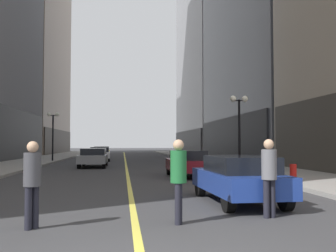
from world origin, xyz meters
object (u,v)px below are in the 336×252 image
at_px(car_maroon, 187,163).
at_px(street_lamp_left_far, 53,126).
at_px(car_grey, 94,157).
at_px(pedestrian_in_green_parka, 178,174).
at_px(car_yellow, 102,152).
at_px(fire_hydrant_right, 293,174).
at_px(car_blue, 238,177).
at_px(pedestrian_in_grey_suit, 269,172).
at_px(car_white, 100,153).
at_px(pedestrian_with_orange_bag, 32,178).
at_px(street_lamp_right_mid, 239,116).

bearing_deg(car_maroon, street_lamp_left_far, 120.20).
height_order(car_grey, pedestrian_in_green_parka, pedestrian_in_green_parka).
xyz_separation_m(car_yellow, fire_hydrant_right, (9.59, -30.19, -0.32)).
height_order(street_lamp_left_far, fire_hydrant_right, street_lamp_left_far).
bearing_deg(street_lamp_left_far, car_blue, -69.09).
bearing_deg(car_blue, car_maroon, 90.21).
bearing_deg(car_maroon, pedestrian_in_grey_suit, -89.59).
bearing_deg(fire_hydrant_right, car_maroon, 138.86).
xyz_separation_m(car_blue, pedestrian_in_green_parka, (-2.09, -2.62, 0.31)).
bearing_deg(pedestrian_in_green_parka, car_white, 96.42).
bearing_deg(car_white, car_maroon, -73.80).
relative_size(pedestrian_with_orange_bag, street_lamp_left_far, 0.39).
distance_m(car_maroon, pedestrian_in_grey_suit, 10.70).
relative_size(car_blue, pedestrian_in_green_parka, 2.43).
xyz_separation_m(pedestrian_with_orange_bag, street_lamp_left_far, (-4.37, 27.34, 2.25)).
bearing_deg(pedestrian_in_green_parka, pedestrian_with_orange_bag, -176.96).
distance_m(car_white, pedestrian_in_green_parka, 29.86).
height_order(car_maroon, street_lamp_right_mid, street_lamp_right_mid).
xyz_separation_m(car_grey, street_lamp_right_mid, (8.72, -6.43, 2.54)).
distance_m(car_grey, car_yellow, 17.81).
distance_m(pedestrian_with_orange_bag, street_lamp_left_far, 27.78).
distance_m(car_maroon, fire_hydrant_right, 5.25).
height_order(car_maroon, fire_hydrant_right, car_maroon).
relative_size(pedestrian_with_orange_bag, pedestrian_in_grey_suit, 0.97).
distance_m(car_maroon, street_lamp_left_far, 18.77).
height_order(car_blue, pedestrian_in_grey_suit, pedestrian_in_grey_suit).
distance_m(car_maroon, pedestrian_with_orange_bag, 12.32).
relative_size(car_blue, car_white, 0.91).
relative_size(car_maroon, street_lamp_right_mid, 0.91).
relative_size(car_maroon, car_grey, 0.84).
relative_size(pedestrian_in_green_parka, street_lamp_right_mid, 0.40).
bearing_deg(car_blue, street_lamp_left_far, 110.91).
distance_m(car_blue, pedestrian_with_orange_bag, 5.74).
relative_size(car_white, fire_hydrant_right, 5.88).
relative_size(car_maroon, street_lamp_left_far, 0.91).
height_order(pedestrian_with_orange_bag, pedestrian_in_green_parka, pedestrian_in_green_parka).
distance_m(car_white, street_lamp_left_far, 5.32).
height_order(car_blue, street_lamp_right_mid, street_lamp_right_mid).
xyz_separation_m(car_blue, pedestrian_in_grey_suit, (0.05, -2.20, 0.32)).
distance_m(car_maroon, car_yellow, 27.33).
xyz_separation_m(car_grey, pedestrian_with_orange_bag, (0.29, -20.20, 0.28)).
xyz_separation_m(car_maroon, street_lamp_right_mid, (3.45, 2.51, 2.54)).
bearing_deg(street_lamp_right_mid, pedestrian_in_grey_suit, -104.32).
distance_m(car_blue, car_yellow, 35.69).
bearing_deg(pedestrian_in_green_parka, street_lamp_left_far, 105.03).
height_order(car_white, pedestrian_in_green_parka, pedestrian_in_green_parka).
bearing_deg(street_lamp_left_far, car_yellow, 70.84).
distance_m(car_yellow, street_lamp_right_mid, 26.01).
height_order(car_white, street_lamp_left_far, street_lamp_left_far).
bearing_deg(fire_hydrant_right, street_lamp_left_far, 124.27).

